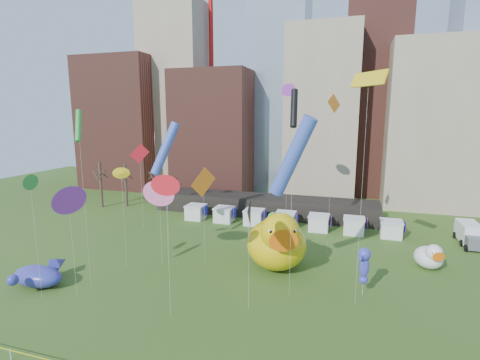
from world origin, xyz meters
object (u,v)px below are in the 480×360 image
(small_duck, at_px, (430,256))
(seahorse_green, at_px, (273,226))
(big_duck, at_px, (277,242))
(seahorse_purple, at_px, (364,263))
(box_truck, at_px, (470,234))
(whale_inflatable, at_px, (39,275))

(small_duck, relative_size, seahorse_green, 0.73)
(big_duck, bearing_deg, seahorse_purple, -41.09)
(seahorse_green, relative_size, box_truck, 0.94)
(small_duck, bearing_deg, seahorse_green, 175.82)
(big_duck, relative_size, seahorse_green, 1.66)
(seahorse_purple, distance_m, whale_inflatable, 32.20)
(seahorse_purple, height_order, whale_inflatable, seahorse_purple)
(small_duck, distance_m, seahorse_green, 17.76)
(big_duck, height_order, box_truck, big_duck)
(seahorse_green, bearing_deg, big_duck, -62.20)
(big_duck, xyz_separation_m, small_duck, (16.32, 5.24, -1.79))
(small_duck, distance_m, box_truck, 12.21)
(big_duck, height_order, seahorse_purple, big_duck)
(small_duck, bearing_deg, big_duck, -177.61)
(whale_inflatable, bearing_deg, big_duck, 26.84)
(small_duck, relative_size, whale_inflatable, 0.63)
(seahorse_green, distance_m, seahorse_purple, 11.31)
(big_duck, relative_size, seahorse_purple, 2.08)
(whale_inflatable, height_order, box_truck, box_truck)
(big_duck, distance_m, seahorse_green, 2.35)
(seahorse_green, height_order, seahorse_purple, seahorse_green)
(seahorse_purple, relative_size, box_truck, 0.75)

